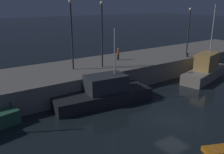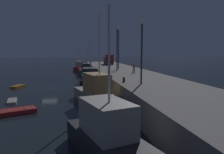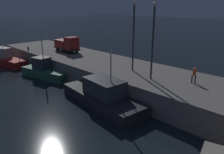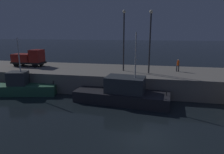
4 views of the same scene
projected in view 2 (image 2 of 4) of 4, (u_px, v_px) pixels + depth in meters
ground_plane at (49, 87)px, 37.71m from camera, size 320.00×320.00×0.00m
pier_quay at (125, 78)px, 40.18m from camera, size 66.01×9.22×2.56m
fishing_trawler_red at (87, 72)px, 54.66m from camera, size 8.43×4.02×7.26m
fishing_boat_blue at (111, 139)px, 12.56m from camera, size 9.27×5.15×8.85m
fishing_boat_white at (96, 93)px, 25.60m from camera, size 10.20×4.98×10.22m
fishing_boat_orange at (80, 68)px, 65.61m from camera, size 9.31×3.74×7.35m
fishing_trawler_green at (90, 78)px, 41.87m from camera, size 11.07×4.57×7.91m
dinghy_orange_near at (17, 111)px, 22.05m from camera, size 2.80×3.96×0.47m
rowboat_white_mid at (12, 101)px, 26.78m from camera, size 2.88×1.46×0.33m
dinghy_red_small at (18, 86)px, 37.44m from camera, size 2.96×2.14×0.38m
lamp_post_west at (119, 45)px, 42.90m from camera, size 0.44×0.44×8.19m
lamp_post_east at (117, 45)px, 39.27m from camera, size 0.44×0.44×8.02m
lamp_post_central at (142, 47)px, 24.21m from camera, size 0.44×0.44×7.06m
utility_truck at (109, 60)px, 58.19m from camera, size 5.27×2.15×2.64m
dockworker at (134, 67)px, 36.29m from camera, size 0.43×0.43×1.72m
bollard_west at (91, 62)px, 63.50m from camera, size 0.28×0.28×0.59m
bollard_central at (124, 80)px, 26.06m from camera, size 0.28×0.28×0.57m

